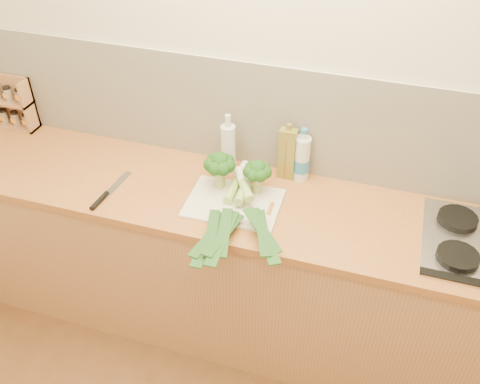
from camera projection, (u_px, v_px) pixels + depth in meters
The scene contains 14 objects.
room_shell at pixel (276, 120), 2.50m from camera, with size 3.50×3.50×3.50m.
counter at pixel (256, 269), 2.73m from camera, with size 3.20×0.62×0.90m.
chopping_board at pixel (234, 203), 2.43m from camera, with size 0.42×0.31×0.01m, color beige.
broccoli_left at pixel (220, 164), 2.44m from camera, with size 0.15×0.15×0.19m.
broccoli_right at pixel (257, 171), 2.41m from camera, with size 0.13×0.13×0.17m.
leek_front at pixel (228, 198), 2.41m from camera, with size 0.11×0.73×0.04m.
leek_mid at pixel (237, 206), 2.34m from camera, with size 0.11×0.63×0.04m.
leek_back at pixel (251, 202), 2.33m from camera, with size 0.36×0.57×0.04m.
chefs_knife at pixel (104, 196), 2.47m from camera, with size 0.06×0.32×0.02m.
spice_rack at pixel (13, 105), 2.89m from camera, with size 0.25×0.10×0.30m.
oil_tin at pixel (287, 153), 2.52m from camera, with size 0.08×0.05×0.29m.
glass_bottle at pixel (228, 148), 2.56m from camera, with size 0.07×0.07×0.31m.
amber_bottle at pixel (287, 156), 2.54m from camera, with size 0.06×0.06×0.27m.
water_bottle at pixel (302, 160), 2.53m from camera, with size 0.08×0.08×0.26m.
Camera 1 is at (0.49, -0.63, 2.46)m, focal length 40.00 mm.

